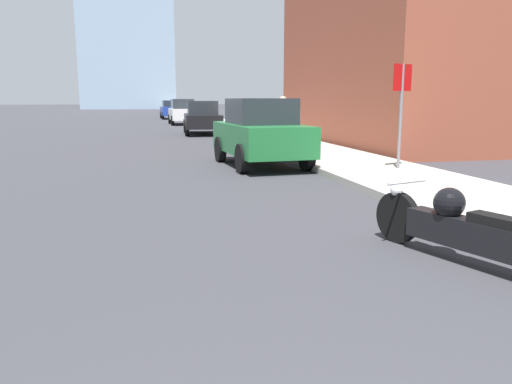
% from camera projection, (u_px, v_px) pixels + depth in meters
% --- Properties ---
extents(sidewalk, '(2.70, 240.00, 0.15)m').
position_uv_depth(sidewalk, '(211.00, 121.00, 40.10)').
color(sidewalk, '#9E998E').
rests_on(sidewalk, ground_plane).
extents(brick_storefront, '(8.55, 11.83, 6.48)m').
position_uv_depth(brick_storefront, '(427.00, 61.00, 19.85)').
color(brick_storefront, brown).
rests_on(brick_storefront, ground_plane).
extents(motorcycle, '(1.07, 2.61, 0.79)m').
position_uv_depth(motorcycle, '(469.00, 229.00, 5.25)').
color(motorcycle, black).
rests_on(motorcycle, ground_plane).
extents(parked_car_green, '(2.06, 3.95, 1.77)m').
position_uv_depth(parked_car_green, '(261.00, 132.00, 13.08)').
color(parked_car_green, '#1E6B33').
rests_on(parked_car_green, ground_plane).
extents(parked_car_black, '(2.03, 4.58, 1.68)m').
position_uv_depth(parked_car_black, '(202.00, 117.00, 25.39)').
color(parked_car_black, black).
rests_on(parked_car_black, ground_plane).
extents(parked_car_white, '(1.88, 4.35, 1.79)m').
position_uv_depth(parked_car_white, '(182.00, 112.00, 35.34)').
color(parked_car_white, silver).
rests_on(parked_car_white, ground_plane).
extents(parked_car_blue, '(2.06, 4.64, 1.68)m').
position_uv_depth(parked_car_blue, '(172.00, 110.00, 45.97)').
color(parked_car_blue, '#1E3899').
rests_on(parked_car_blue, ground_plane).
extents(parked_car_yellow, '(2.14, 4.01, 1.64)m').
position_uv_depth(parked_car_yellow, '(170.00, 108.00, 56.86)').
color(parked_car_yellow, gold).
rests_on(parked_car_yellow, ground_plane).
extents(stop_sign, '(0.57, 0.26, 2.38)m').
position_uv_depth(stop_sign, '(402.00, 98.00, 11.41)').
color(stop_sign, slate).
rests_on(stop_sign, sidewalk).
extents(pedestrian, '(0.36, 0.24, 1.70)m').
position_uv_depth(pedestrian, '(283.00, 121.00, 16.64)').
color(pedestrian, '#38383D').
rests_on(pedestrian, sidewalk).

